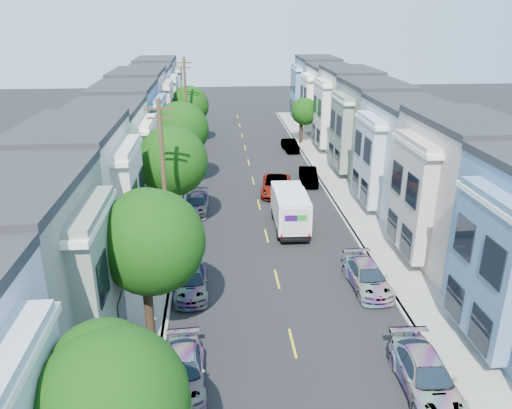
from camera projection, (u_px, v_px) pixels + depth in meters
The scene contains 26 objects.
ground at pixel (277, 279), 28.87m from camera, with size 160.00×160.00×0.00m, color black.
road_slab at pixel (256, 192), 42.81m from camera, with size 12.00×70.00×0.02m, color black.
curb_left at pixel (185, 193), 42.32m from camera, with size 0.30×70.00×0.15m, color gray.
curb_right at pixel (325, 189), 43.25m from camera, with size 0.30×70.00×0.15m, color gray.
sidewalk_left at pixel (169, 194), 42.22m from camera, with size 2.60×70.00×0.15m, color gray.
sidewalk_right at pixel (340, 189), 43.35m from camera, with size 2.60×70.00×0.15m, color gray.
centerline at pixel (256, 192), 42.81m from camera, with size 0.12×70.00×0.01m, color gold.
townhouse_row_left at pixel (124, 196), 41.96m from camera, with size 5.00×70.00×8.50m, color #AEBAC9.
townhouse_row_right at pixel (382, 189), 43.66m from camera, with size 5.00×70.00×8.50m, color #AEBAC9.
tree_a at pixel (109, 404), 13.05m from camera, with size 4.13×4.13×6.97m.
tree_b at pixel (150, 242), 21.76m from camera, with size 4.70×4.70×7.44m.
tree_c at pixel (171, 162), 33.05m from camera, with size 4.70×4.70×7.57m.
tree_d at pixel (180, 130), 42.20m from camera, with size 4.70×4.70×7.53m.
tree_e at pixel (188, 106), 56.94m from camera, with size 4.46×4.46×6.69m.
tree_far_r at pixel (304, 112), 57.17m from camera, with size 3.10×3.10×5.31m.
utility_pole_near at pixel (164, 187), 28.39m from camera, with size 1.60×0.26×10.00m.
utility_pole_far at pixel (186, 106), 52.55m from camera, with size 1.60×0.26×10.00m.
fedex_truck at pixel (290, 208), 35.15m from camera, with size 2.23×5.78×2.77m.
lead_sedan at pixel (276, 186), 42.24m from camera, with size 2.37×5.15×1.43m, color black.
parked_left_b at pixel (184, 371), 20.60m from camera, with size 1.75×4.17×1.25m, color black.
parked_left_c at pixel (191, 281), 27.38m from camera, with size 1.81×4.30×1.29m, color #AAB2C6.
parked_left_d at pixel (197, 204), 38.43m from camera, with size 1.78×4.23×1.27m, color #522110.
parked_right_a at pixel (426, 376), 20.15m from camera, with size 2.01×4.78×1.43m, color #5A5D63.
parked_right_b at pixel (367, 277), 27.75m from camera, with size 1.90×4.53×1.36m, color silver.
parked_right_c at pixel (308, 176), 44.72m from camera, with size 1.45×4.10×1.37m, color black.
parked_right_d at pixel (290, 146), 55.19m from camera, with size 1.33×3.77×1.26m, color black.
Camera 1 is at (-3.29, -25.17, 14.48)m, focal length 35.00 mm.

